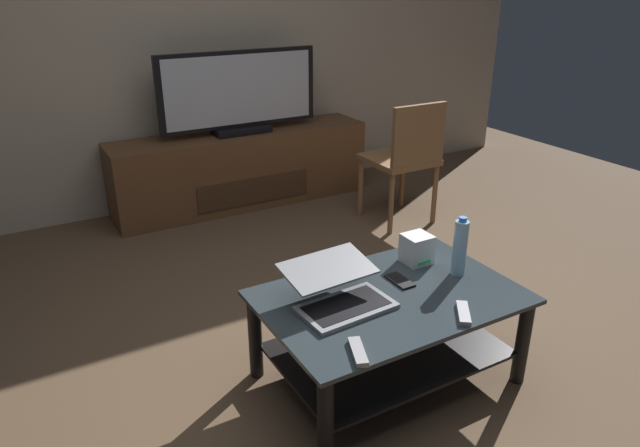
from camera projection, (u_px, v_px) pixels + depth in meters
name	position (u px, v px, depth m)	size (l,w,h in m)	color
ground_plane	(347.00, 361.00, 2.69)	(7.68, 7.68, 0.00)	brown
back_wall	(166.00, 14.00, 4.08)	(6.40, 0.12, 2.80)	#B2A38C
coffee_table	(389.00, 322.00, 2.47)	(1.08, 0.71, 0.42)	#2D383D
media_cabinet	(242.00, 169.00, 4.44)	(1.97, 0.43, 0.57)	brown
television	(239.00, 94.00, 4.20)	(1.21, 0.20, 0.60)	black
dining_chair	(406.00, 155.00, 4.00)	(0.44, 0.44, 0.88)	brown
laptop	(339.00, 291.00, 2.33)	(0.40, 0.37, 0.15)	gray
router_box	(417.00, 249.00, 2.67)	(0.12, 0.12, 0.14)	white
water_bottle_near	(460.00, 247.00, 2.54)	(0.06, 0.06, 0.27)	#99C6E5
cell_phone	(400.00, 281.00, 2.52)	(0.07, 0.14, 0.01)	black
tv_remote	(463.00, 313.00, 2.27)	(0.04, 0.16, 0.02)	#99999E
soundbar_remote	(358.00, 352.00, 2.04)	(0.04, 0.16, 0.02)	#99999E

